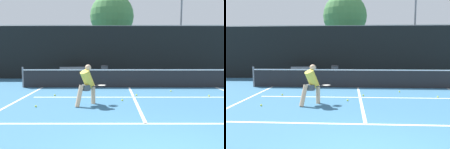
# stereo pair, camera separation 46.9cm
# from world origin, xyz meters

# --- Properties ---
(court_baseline_near) EXTENTS (11.00, 0.10, 0.01)m
(court_baseline_near) POSITION_xyz_m (0.00, 2.33, 0.00)
(court_baseline_near) COLOR white
(court_baseline_near) RESTS_ON ground
(court_service_line) EXTENTS (8.25, 0.10, 0.01)m
(court_service_line) POSITION_xyz_m (0.00, 5.60, 0.00)
(court_service_line) COLOR white
(court_service_line) RESTS_ON ground
(court_center_mark) EXTENTS (0.10, 5.64, 0.01)m
(court_center_mark) POSITION_xyz_m (0.00, 5.15, 0.00)
(court_center_mark) COLOR white
(court_center_mark) RESTS_ON ground
(court_sideline_left) EXTENTS (0.10, 6.64, 0.01)m
(court_sideline_left) POSITION_xyz_m (-4.51, 5.15, 0.00)
(court_sideline_left) COLOR white
(court_sideline_left) RESTS_ON ground
(net) EXTENTS (11.09, 0.09, 1.07)m
(net) POSITION_xyz_m (0.00, 7.97, 0.51)
(net) COLOR slate
(net) RESTS_ON ground
(fence_back) EXTENTS (24.00, 0.06, 3.56)m
(fence_back) POSITION_xyz_m (0.00, 11.56, 1.77)
(fence_back) COLOR black
(fence_back) RESTS_ON ground
(player_practicing) EXTENTS (1.16, 0.82, 1.44)m
(player_practicing) POSITION_xyz_m (-1.76, 4.33, 0.77)
(player_practicing) COLOR #DBAD84
(player_practicing) RESTS_ON ground
(tennis_ball_scattered_0) EXTENTS (0.07, 0.07, 0.07)m
(tennis_ball_scattered_0) POSITION_xyz_m (3.16, 5.73, 0.03)
(tennis_ball_scattered_0) COLOR #D1E033
(tennis_ball_scattered_0) RESTS_ON ground
(tennis_ball_scattered_1) EXTENTS (0.07, 0.07, 0.07)m
(tennis_ball_scattered_1) POSITION_xyz_m (0.15, 5.89, 0.03)
(tennis_ball_scattered_1) COLOR #D1E033
(tennis_ball_scattered_1) RESTS_ON ground
(tennis_ball_scattered_2) EXTENTS (0.07, 0.07, 0.07)m
(tennis_ball_scattered_2) POSITION_xyz_m (-3.48, 4.02, 0.03)
(tennis_ball_scattered_2) COLOR #D1E033
(tennis_ball_scattered_2) RESTS_ON ground
(tennis_ball_scattered_3) EXTENTS (0.07, 0.07, 0.07)m
(tennis_ball_scattered_3) POSITION_xyz_m (-0.50, 4.94, 0.03)
(tennis_ball_scattered_3) COLOR #D1E033
(tennis_ball_scattered_3) RESTS_ON ground
(tennis_ball_scattered_6) EXTENTS (0.07, 0.07, 0.07)m
(tennis_ball_scattered_6) POSITION_xyz_m (-3.31, 5.84, 0.03)
(tennis_ball_scattered_6) COLOR #D1E033
(tennis_ball_scattered_6) RESTS_ON ground
(tennis_ball_scattered_7) EXTENTS (0.07, 0.07, 0.07)m
(tennis_ball_scattered_7) POSITION_xyz_m (1.86, 6.81, 0.03)
(tennis_ball_scattered_7) COLOR #D1E033
(tennis_ball_scattered_7) RESTS_ON ground
(courtside_bench) EXTENTS (1.69, 0.58, 0.86)m
(courtside_bench) POSITION_xyz_m (-3.41, 10.70, 0.47)
(courtside_bench) COLOR slate
(courtside_bench) RESTS_ON ground
(trash_bin) EXTENTS (0.46, 0.46, 0.98)m
(trash_bin) POSITION_xyz_m (-1.36, 10.45, 0.49)
(trash_bin) COLOR #3F3F42
(trash_bin) RESTS_ON ground
(parked_car) EXTENTS (1.78, 4.61, 1.30)m
(parked_car) POSITION_xyz_m (0.18, 15.63, 0.55)
(parked_car) COLOR #B7B7BC
(parked_car) RESTS_ON ground
(tree_west) EXTENTS (4.00, 4.00, 7.03)m
(tree_west) POSITION_xyz_m (-0.90, 17.17, 5.02)
(tree_west) COLOR brown
(tree_west) RESTS_ON ground
(building_far) EXTENTS (36.00, 2.40, 5.43)m
(building_far) POSITION_xyz_m (0.00, 28.88, 2.72)
(building_far) COLOR beige
(building_far) RESTS_ON ground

